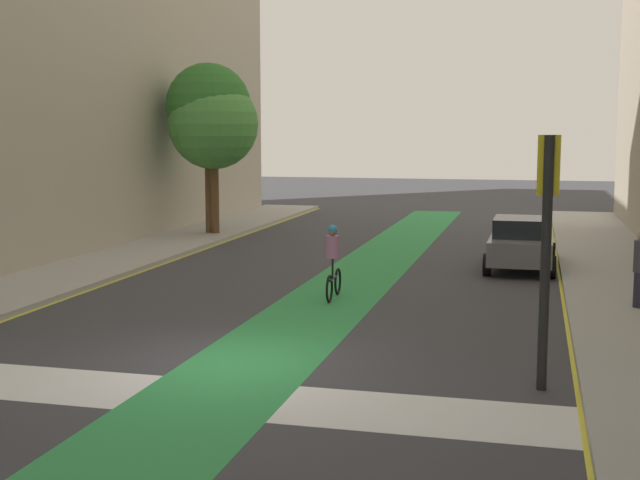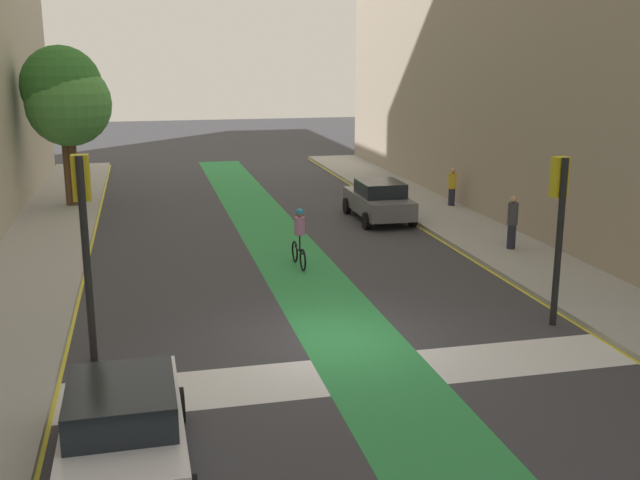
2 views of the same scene
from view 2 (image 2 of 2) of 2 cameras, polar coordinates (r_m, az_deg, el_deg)
The scene contains 15 objects.
ground_plane at distance 17.53m, azimuth 1.11°, elevation -7.49°, with size 120.00×120.00×0.00m, color #38383D.
bike_lane_paint at distance 17.62m, azimuth 2.33°, elevation -7.36°, with size 2.40×60.00×0.01m, color #2D8C47.
crosswalk_band at distance 15.75m, azimuth 2.94°, elevation -10.06°, with size 12.00×1.80×0.01m, color silver.
curb_stripe_left at distance 17.16m, azimuth -18.94°, elevation -8.76°, with size 0.16×60.00×0.01m, color yellow.
sidewalk_right at distance 20.59m, azimuth 21.85°, elevation -5.00°, with size 3.00×60.00×0.15m, color #9E9E99.
curb_stripe_right at distance 19.81m, azimuth 18.26°, elevation -5.64°, with size 0.16×60.00×0.01m, color yellow.
traffic_signal_near_right at distance 18.61m, azimuth 17.64°, elevation 2.30°, with size 0.35×0.52×4.07m.
traffic_signal_near_left at distance 16.24m, azimuth -17.44°, elevation 1.51°, with size 0.35×0.52×4.41m.
car_white_left_near at distance 12.35m, azimuth -14.66°, elevation -13.52°, with size 2.05×4.21×1.57m.
car_grey_right_far at distance 29.69m, azimuth 4.48°, elevation 3.03°, with size 2.06×4.22×1.57m.
cyclist_in_lane at distance 23.01m, azimuth -1.58°, elevation 0.28°, with size 0.32×1.73×1.86m.
pedestrian_sidewalk_right_a at distance 32.24m, azimuth 9.97°, elevation 4.00°, with size 0.34×0.34×1.58m.
pedestrian_sidewalk_right_b at distance 25.42m, azimuth 14.36°, elevation 1.36°, with size 0.34×0.34×1.77m.
street_tree_near at distance 33.23m, azimuth -19.00°, elevation 10.89°, with size 3.30×3.30×6.60m.
street_tree_far at distance 33.13m, azimuth -18.51°, elevation 9.72°, with size 3.49×3.49×5.99m.
Camera 2 is at (-4.08, -15.80, 6.41)m, focal length 42.26 mm.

